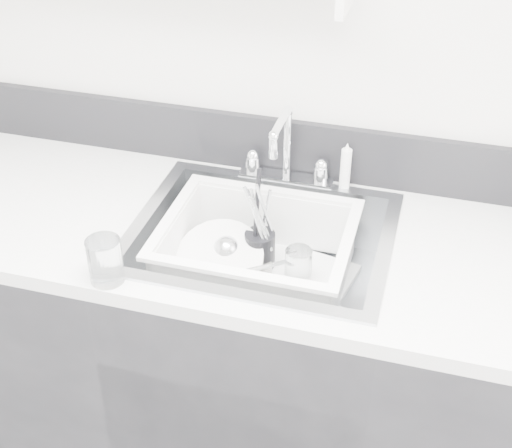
% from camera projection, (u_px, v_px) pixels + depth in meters
% --- Properties ---
extents(room_shell, '(3.50, 3.00, 2.60)m').
position_uv_depth(room_shell, '(42.00, 60.00, 0.68)').
color(room_shell, silver).
rests_on(room_shell, ground).
extents(counter_run, '(3.20, 0.62, 0.92)m').
position_uv_depth(counter_run, '(261.00, 364.00, 2.02)').
color(counter_run, black).
rests_on(counter_run, ground).
extents(backsplash, '(3.20, 0.02, 0.16)m').
position_uv_depth(backsplash, '(291.00, 147.00, 1.94)').
color(backsplash, black).
rests_on(backsplash, counter_run).
extents(sink, '(0.64, 0.52, 0.20)m').
position_uv_depth(sink, '(261.00, 261.00, 1.81)').
color(sink, silver).
rests_on(sink, counter_run).
extents(faucet, '(0.26, 0.18, 0.23)m').
position_uv_depth(faucet, '(286.00, 163.00, 1.91)').
color(faucet, silver).
rests_on(faucet, counter_run).
extents(side_sprayer, '(0.03, 0.03, 0.14)m').
position_uv_depth(side_sprayer, '(346.00, 166.00, 1.88)').
color(side_sprayer, white).
rests_on(side_sprayer, counter_run).
extents(wash_tub, '(0.55, 0.48, 0.19)m').
position_uv_depth(wash_tub, '(257.00, 256.00, 1.80)').
color(wash_tub, white).
rests_on(wash_tub, sink).
extents(plate_stack, '(0.28, 0.27, 0.11)m').
position_uv_depth(plate_stack, '(223.00, 267.00, 1.84)').
color(plate_stack, white).
rests_on(plate_stack, wash_tub).
extents(utensil_cup, '(0.08, 0.08, 0.27)m').
position_uv_depth(utensil_cup, '(260.00, 247.00, 1.87)').
color(utensil_cup, black).
rests_on(utensil_cup, wash_tub).
extents(ladle, '(0.29, 0.26, 0.08)m').
position_uv_depth(ladle, '(243.00, 270.00, 1.81)').
color(ladle, silver).
rests_on(ladle, wash_tub).
extents(tumbler_in_tub, '(0.08, 0.08, 0.10)m').
position_uv_depth(tumbler_in_tub, '(298.00, 266.00, 1.81)').
color(tumbler_in_tub, white).
rests_on(tumbler_in_tub, wash_tub).
extents(tumbler_counter, '(0.09, 0.09, 0.11)m').
position_uv_depth(tumbler_counter, '(105.00, 261.00, 1.58)').
color(tumbler_counter, white).
rests_on(tumbler_counter, counter_run).
extents(bowl_small, '(0.12, 0.12, 0.03)m').
position_uv_depth(bowl_small, '(288.00, 299.00, 1.76)').
color(bowl_small, white).
rests_on(bowl_small, wash_tub).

